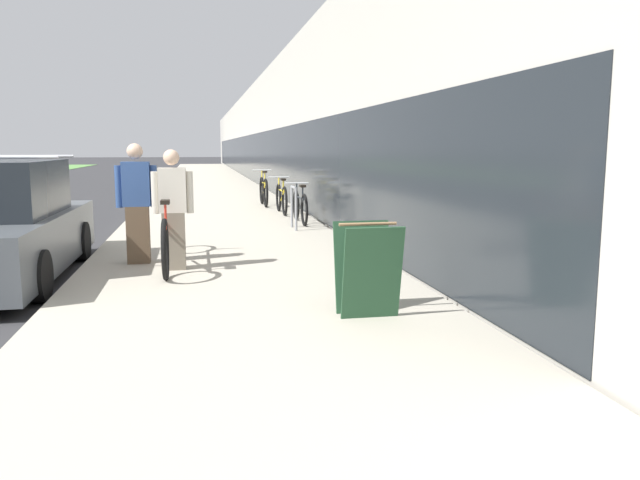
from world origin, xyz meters
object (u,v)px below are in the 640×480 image
at_px(person_rider, 173,210).
at_px(person_bystander, 137,204).
at_px(bike_rack_hoop, 294,203).
at_px(tandem_bicycle, 169,235).
at_px(cruiser_bike_nearest, 300,206).
at_px(sandwich_board_sign, 367,269).
at_px(cruiser_bike_farthest, 264,191).
at_px(cruiser_bike_middle, 281,198).

xyz_separation_m(person_rider, person_bystander, (-0.50, 0.56, 0.04)).
distance_m(person_rider, bike_rack_hoop, 4.36).
bearing_deg(tandem_bicycle, cruiser_bike_nearest, 59.61).
bearing_deg(sandwich_board_sign, cruiser_bike_farthest, 88.91).
distance_m(tandem_bicycle, person_bystander, 0.63).
bearing_deg(person_rider, sandwich_board_sign, -54.90).
relative_size(cruiser_bike_nearest, cruiser_bike_middle, 0.97).
xyz_separation_m(tandem_bicycle, bike_rack_hoop, (2.26, 3.39, 0.11)).
distance_m(person_bystander, cruiser_bike_farthest, 8.70).
distance_m(cruiser_bike_nearest, sandwich_board_sign, 7.42).
xyz_separation_m(person_rider, bike_rack_hoop, (2.18, 3.76, -0.28)).
xyz_separation_m(person_bystander, cruiser_bike_middle, (2.83, 6.16, -0.46)).
relative_size(person_bystander, cruiser_bike_nearest, 0.95).
distance_m(person_rider, sandwich_board_sign, 3.31).
height_order(person_bystander, bike_rack_hoop, person_bystander).
height_order(tandem_bicycle, bike_rack_hoop, tandem_bicycle).
relative_size(cruiser_bike_nearest, cruiser_bike_farthest, 0.96).
height_order(cruiser_bike_nearest, cruiser_bike_middle, cruiser_bike_middle).
distance_m(bike_rack_hoop, cruiser_bike_middle, 2.96).
distance_m(cruiser_bike_nearest, cruiser_bike_middle, 2.02).
height_order(cruiser_bike_nearest, cruiser_bike_farthest, cruiser_bike_farthest).
distance_m(bike_rack_hoop, sandwich_board_sign, 6.47).
xyz_separation_m(cruiser_bike_nearest, cruiser_bike_farthest, (-0.34, 4.15, 0.05)).
height_order(tandem_bicycle, person_rider, person_rider).
distance_m(cruiser_bike_farthest, sandwich_board_sign, 11.55).
relative_size(person_rider, sandwich_board_sign, 1.75).
bearing_deg(cruiser_bike_nearest, tandem_bicycle, -120.39).
bearing_deg(person_rider, cruiser_bike_farthest, 76.56).
xyz_separation_m(tandem_bicycle, person_rider, (0.08, -0.38, 0.39)).
relative_size(bike_rack_hoop, cruiser_bike_nearest, 0.48).
bearing_deg(person_rider, bike_rack_hoop, 59.98).
bearing_deg(tandem_bicycle, sandwich_board_sign, -57.26).
bearing_deg(person_bystander, cruiser_bike_nearest, 54.45).
relative_size(bike_rack_hoop, sandwich_board_sign, 0.94).
bearing_deg(person_bystander, sandwich_board_sign, -53.65).
xyz_separation_m(cruiser_bike_middle, cruiser_bike_farthest, (-0.21, 2.13, 0.04)).
xyz_separation_m(bike_rack_hoop, cruiser_bike_middle, (0.15, 2.95, -0.14)).
xyz_separation_m(tandem_bicycle, cruiser_bike_middle, (2.41, 6.34, -0.03)).
xyz_separation_m(cruiser_bike_farthest, sandwich_board_sign, (-0.22, -11.55, 0.04)).
bearing_deg(tandem_bicycle, bike_rack_hoop, 56.31).
height_order(tandem_bicycle, sandwich_board_sign, tandem_bicycle).
bearing_deg(cruiser_bike_farthest, tandem_bicycle, -104.53).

